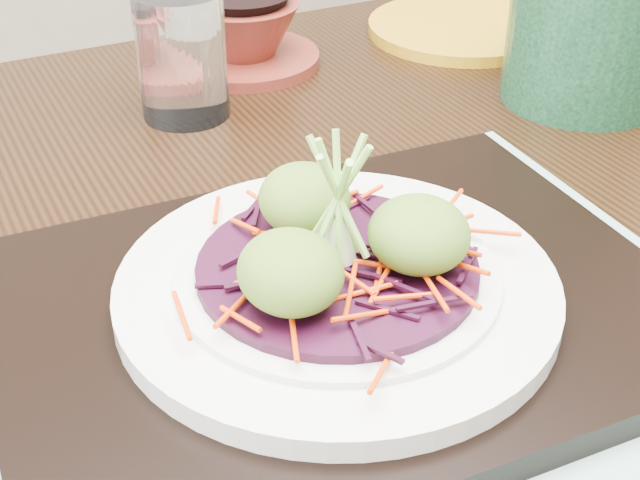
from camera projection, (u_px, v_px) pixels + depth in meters
name	position (u px, v px, depth m)	size (l,w,h in m)	color
dining_table	(331.00, 373.00, 0.61)	(1.24, 0.83, 0.77)	black
placemat	(337.00, 324.00, 0.49)	(0.42, 0.33, 0.00)	#7A9D96
serving_tray	(337.00, 310.00, 0.49)	(0.37, 0.27, 0.02)	black
white_plate	(337.00, 286.00, 0.48)	(0.24, 0.24, 0.02)	silver
cabbage_bed	(337.00, 267.00, 0.47)	(0.15, 0.15, 0.01)	black
carrot_julienne	(337.00, 256.00, 0.47)	(0.18, 0.18, 0.01)	red
guacamole_scoops	(338.00, 234.00, 0.46)	(0.13, 0.12, 0.04)	#577924
scallion_garnish	(338.00, 203.00, 0.45)	(0.05, 0.05, 0.08)	#89CC51
water_glass	(182.00, 56.00, 0.70)	(0.07, 0.07, 0.10)	white
terracotta_bowl_set	(244.00, 37.00, 0.80)	(0.16, 0.16, 0.06)	#5F1F16
yellow_plate	(461.00, 28.00, 0.88)	(0.18, 0.18, 0.01)	#AE7C13
green_jar	(593.00, 10.00, 0.71)	(0.13, 0.13, 0.15)	#1C4F2F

